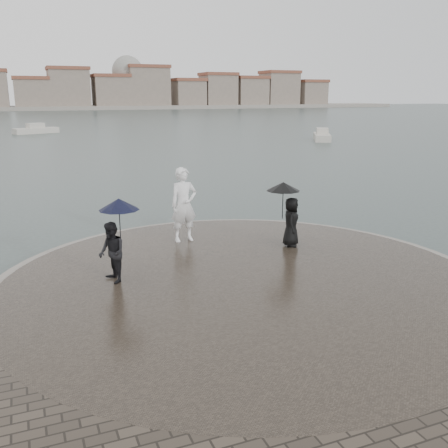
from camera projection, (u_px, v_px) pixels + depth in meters
name	position (u px, v px, depth m)	size (l,w,h in m)	color
ground	(320.00, 358.00, 9.36)	(400.00, 400.00, 0.00)	#2B3835
kerb_ring	(244.00, 286.00, 12.46)	(12.50, 12.50, 0.32)	gray
quay_tip	(244.00, 285.00, 12.45)	(11.90, 11.90, 0.36)	#2D261E
statue	(184.00, 205.00, 15.33)	(0.84, 0.55, 2.30)	white
visitor_left	(114.00, 238.00, 11.98)	(1.08, 1.00, 2.04)	black
visitor_right	(288.00, 210.00, 14.81)	(1.14, 1.03, 1.95)	black
far_skyline	(9.00, 91.00, 149.67)	(260.00, 20.00, 37.00)	gray
boats	(168.00, 133.00, 58.02)	(32.95, 26.33, 1.50)	beige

